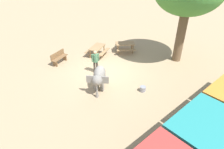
{
  "coord_description": "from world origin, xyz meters",
  "views": [
    {
      "loc": [
        7.32,
        9.09,
        7.2
      ],
      "look_at": [
        0.61,
        1.56,
        0.8
      ],
      "focal_mm": 31.69,
      "sensor_mm": 36.0,
      "label": 1
    }
  ],
  "objects": [
    {
      "name": "elephant",
      "position": [
        1.36,
        1.26,
        0.84
      ],
      "size": [
        1.79,
        1.76,
        1.32
      ],
      "rotation": [
        0.0,
        0.0,
        0.74
      ],
      "color": "gray",
      "rests_on": "ground_plane"
    },
    {
      "name": "feed_bucket",
      "position": [
        -0.37,
        3.23,
        0.16
      ],
      "size": [
        0.36,
        0.36,
        0.32
      ],
      "primitive_type": "cylinder",
      "color": "gray",
      "rests_on": "ground_plane"
    },
    {
      "name": "person_handler",
      "position": [
        0.39,
        -0.35,
        0.95
      ],
      "size": [
        0.46,
        0.32,
        1.62
      ],
      "rotation": [
        0.0,
        0.0,
        1.06
      ],
      "color": "#3F3833",
      "rests_on": "ground_plane"
    },
    {
      "name": "picnic_table_near",
      "position": [
        -3.39,
        -1.31,
        0.59
      ],
      "size": [
        2.09,
        2.08,
        0.78
      ],
      "rotation": [
        0.0,
        0.0,
        2.5
      ],
      "color": "#9E7A51",
      "rests_on": "ground_plane"
    },
    {
      "name": "picnic_table_far",
      "position": [
        -1.26,
        -2.28,
        0.59
      ],
      "size": [
        1.99,
        1.99,
        0.78
      ],
      "rotation": [
        0.0,
        0.0,
        0.45
      ],
      "color": "#9E7A51",
      "rests_on": "ground_plane"
    },
    {
      "name": "ground_plane",
      "position": [
        0.0,
        0.0,
        0.0
      ],
      "size": [
        60.0,
        60.0,
        0.0
      ],
      "primitive_type": "plane",
      "color": "tan"
    },
    {
      "name": "wooden_bench",
      "position": [
        1.61,
        -3.22,
        0.47
      ],
      "size": [
        1.45,
        0.87,
        0.88
      ],
      "rotation": [
        0.0,
        0.0,
        0.36
      ],
      "color": "brown",
      "rests_on": "ground_plane"
    }
  ]
}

